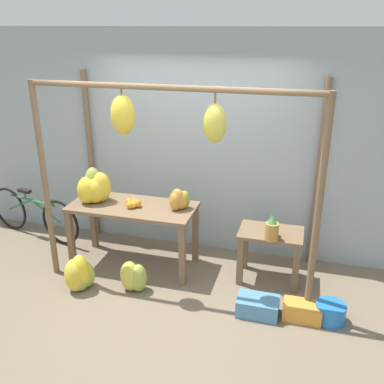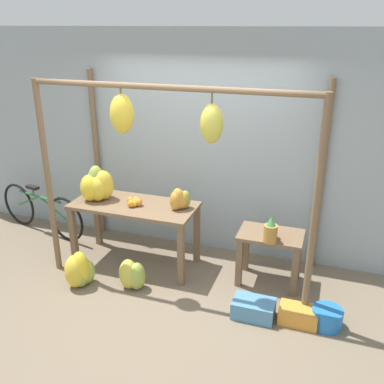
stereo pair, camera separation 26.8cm
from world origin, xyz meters
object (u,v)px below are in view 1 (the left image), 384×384
object	(u,v)px
banana_pile_on_table	(95,188)
parked_bicycle	(34,214)
banana_pile_ground_left	(79,275)
blue_bucket	(330,312)
pineapple_cluster	(272,228)
fruit_crate_white	(258,306)
banana_pile_ground_right	(133,277)
papaya_pile	(179,200)
fruit_crate_purple	(302,311)
orange_pile	(133,203)

from	to	relation	value
banana_pile_on_table	parked_bicycle	size ratio (longest dim) A/B	0.30
banana_pile_ground_left	blue_bucket	bearing A→B (deg)	3.50
pineapple_cluster	fruit_crate_white	distance (m)	0.84
banana_pile_ground_left	banana_pile_ground_right	distance (m)	0.62
blue_bucket	papaya_pile	bearing A→B (deg)	162.76
banana_pile_ground_right	fruit_crate_white	bearing A→B (deg)	-2.08
banana_pile_ground_left	fruit_crate_purple	bearing A→B (deg)	3.14
banana_pile_on_table	fruit_crate_white	bearing A→B (deg)	-15.56
papaya_pile	fruit_crate_purple	size ratio (longest dim) A/B	0.69
fruit_crate_white	parked_bicycle	distance (m)	3.40
blue_bucket	fruit_crate_purple	xyz separation A→B (m)	(-0.28, -0.03, -0.01)
orange_pile	blue_bucket	size ratio (longest dim) A/B	0.77
pineapple_cluster	fruit_crate_purple	xyz separation A→B (m)	(0.40, -0.48, -0.66)
pineapple_cluster	papaya_pile	bearing A→B (deg)	174.70
banana_pile_on_table	parked_bicycle	distance (m)	1.38
banana_pile_on_table	blue_bucket	distance (m)	2.99
banana_pile_ground_right	blue_bucket	xyz separation A→B (m)	(2.13, 0.03, -0.08)
banana_pile_on_table	banana_pile_ground_left	distance (m)	1.04
pineapple_cluster	blue_bucket	bearing A→B (deg)	-33.31
blue_bucket	parked_bicycle	bearing A→B (deg)	168.22
banana_pile_ground_left	fruit_crate_purple	size ratio (longest dim) A/B	1.13
banana_pile_on_table	papaya_pile	bearing A→B (deg)	2.71
banana_pile_ground_right	papaya_pile	xyz separation A→B (m)	(0.37, 0.58, 0.74)
banana_pile_ground_right	parked_bicycle	distance (m)	2.05
fruit_crate_white	blue_bucket	bearing A→B (deg)	6.75
banana_pile_on_table	fruit_crate_purple	size ratio (longest dim) A/B	1.23
papaya_pile	banana_pile_ground_right	bearing A→B (deg)	-122.51
papaya_pile	banana_pile_ground_left	bearing A→B (deg)	-143.74
fruit_crate_purple	blue_bucket	bearing A→B (deg)	6.74
blue_bucket	papaya_pile	size ratio (longest dim) A/B	1.14
pineapple_cluster	fruit_crate_white	size ratio (longest dim) A/B	0.66
fruit_crate_white	blue_bucket	world-z (taller)	blue_bucket
fruit_crate_white	fruit_crate_purple	distance (m)	0.45
orange_pile	pineapple_cluster	xyz separation A→B (m)	(1.63, -0.03, -0.10)
banana_pile_ground_right	fruit_crate_purple	bearing A→B (deg)	0.06
fruit_crate_white	pineapple_cluster	bearing A→B (deg)	85.18
fruit_crate_white	blue_bucket	xyz separation A→B (m)	(0.72, 0.09, 0.00)
orange_pile	banana_pile_ground_right	size ratio (longest dim) A/B	0.62
orange_pile	fruit_crate_white	xyz separation A→B (m)	(1.59, -0.56, -0.75)
fruit_crate_white	papaya_pile	size ratio (longest dim) A/B	1.60
fruit_crate_purple	banana_pile_ground_right	bearing A→B (deg)	-179.94
pineapple_cluster	fruit_crate_purple	size ratio (longest dim) A/B	0.73
pineapple_cluster	fruit_crate_white	world-z (taller)	pineapple_cluster
banana_pile_ground_left	papaya_pile	world-z (taller)	papaya_pile
orange_pile	pineapple_cluster	distance (m)	1.64
orange_pile	fruit_crate_purple	world-z (taller)	orange_pile
banana_pile_ground_right	fruit_crate_purple	world-z (taller)	banana_pile_ground_right
papaya_pile	fruit_crate_purple	distance (m)	1.80
pineapple_cluster	fruit_crate_purple	distance (m)	0.91
pineapple_cluster	orange_pile	bearing A→B (deg)	179.05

